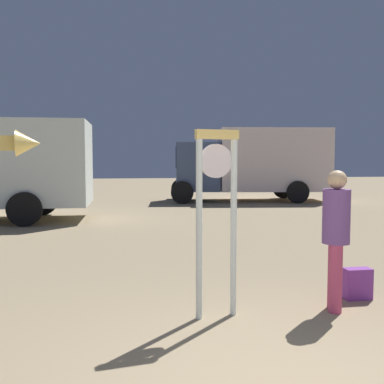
{
  "coord_description": "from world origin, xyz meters",
  "views": [
    {
      "loc": [
        -1.23,
        -2.82,
        1.72
      ],
      "look_at": [
        -0.09,
        4.31,
        1.2
      ],
      "focal_mm": 41.11,
      "sensor_mm": 36.0,
      "label": 1
    }
  ],
  "objects": [
    {
      "name": "backpack",
      "position": [
        1.64,
        2.14,
        0.19
      ],
      "size": [
        0.33,
        0.21,
        0.39
      ],
      "color": "purple",
      "rests_on": "ground_plane"
    },
    {
      "name": "standing_clock",
      "position": [
        -0.22,
        1.82,
        1.26
      ],
      "size": [
        0.49,
        0.15,
        2.05
      ],
      "color": "white",
      "rests_on": "ground_plane"
    },
    {
      "name": "person_near_clock",
      "position": [
        1.17,
        1.79,
        0.9
      ],
      "size": [
        0.31,
        0.31,
        1.61
      ],
      "color": "#C6446A",
      "rests_on": "ground_plane"
    },
    {
      "name": "box_truck_far",
      "position": [
        4.39,
        15.25,
        1.66
      ],
      "size": [
        6.83,
        3.22,
        3.05
      ],
      "color": "silver",
      "rests_on": "ground_plane"
    }
  ]
}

